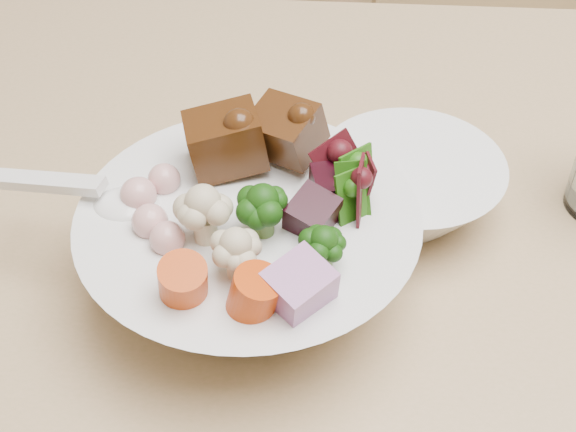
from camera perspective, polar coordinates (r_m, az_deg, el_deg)
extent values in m
cylinder|color=tan|center=(1.20, -19.16, -3.93)|extent=(0.06, 0.06, 0.71)
cube|color=tan|center=(1.31, 16.06, 6.07)|extent=(0.44, 0.44, 0.04)
cylinder|color=tan|center=(1.30, 9.31, -7.04)|extent=(0.03, 0.03, 0.42)
cylinder|color=tan|center=(1.53, 6.37, 2.86)|extent=(0.03, 0.03, 0.42)
cylinder|color=tan|center=(1.63, 18.33, 3.60)|extent=(0.03, 0.03, 0.42)
sphere|color=black|center=(0.52, -1.77, -0.11)|extent=(0.04, 0.04, 0.04)
sphere|color=beige|center=(0.52, -5.93, -0.40)|extent=(0.04, 0.04, 0.04)
cube|color=black|center=(0.55, 3.28, 1.85)|extent=(0.04, 0.04, 0.03)
cube|color=#965A8F|center=(0.48, 0.76, -5.16)|extent=(0.05, 0.05, 0.04)
cylinder|color=red|center=(0.49, -7.46, -4.77)|extent=(0.04, 0.04, 0.03)
sphere|color=#D79A96|center=(0.54, -9.79, -0.40)|extent=(0.03, 0.03, 0.03)
ellipsoid|color=white|center=(0.56, -11.38, 0.71)|extent=(0.06, 0.05, 0.02)
cube|color=white|center=(0.59, -16.85, 2.32)|extent=(0.09, 0.04, 0.02)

